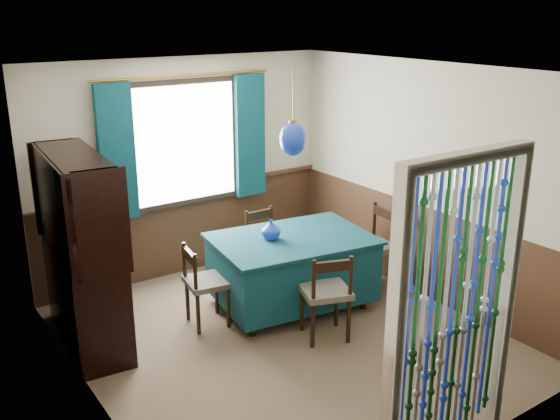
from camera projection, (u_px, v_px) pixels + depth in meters
floor at (285, 338)px, 5.94m from camera, size 4.00×4.00×0.00m
ceiling at (285, 71)px, 5.17m from camera, size 4.00×4.00×0.00m
wall_back at (185, 168)px, 7.12m from camera, size 3.60×0.00×3.60m
wall_front at (464, 295)px, 3.99m from camera, size 3.60×0.00×3.60m
wall_left at (85, 257)px, 4.58m from camera, size 0.00×4.00×4.00m
wall_right at (426, 183)px, 6.53m from camera, size 0.00×4.00×4.00m
wainscot_back at (188, 230)px, 7.34m from camera, size 3.60×0.00×3.60m
wainscot_front at (452, 394)px, 4.23m from camera, size 3.60×0.00×3.60m
wainscot_left at (96, 347)px, 4.82m from camera, size 0.00×4.00×4.00m
wainscot_right at (420, 250)px, 6.75m from camera, size 0.00×4.00×4.00m
window at (185, 143)px, 6.99m from camera, size 1.32×0.12×1.42m
doorway at (454, 319)px, 4.10m from camera, size 1.16×0.12×2.18m
dining_table at (292, 267)px, 6.46m from camera, size 1.73×1.31×0.76m
chair_near at (326, 293)px, 5.81m from camera, size 0.55×0.53×0.88m
chair_far at (266, 244)px, 7.07m from camera, size 0.41×0.39×0.83m
chair_left at (204, 283)px, 6.08m from camera, size 0.45×0.46×0.83m
chair_right at (373, 246)px, 6.86m from camera, size 0.48×0.49×0.93m
sideboard at (84, 280)px, 5.71m from camera, size 0.59×1.42×1.81m
pendant_lamp at (293, 138)px, 6.04m from camera, size 0.26×0.26×0.88m
vase_table at (271, 230)px, 6.28m from camera, size 0.21×0.21×0.19m
bowl_shelf at (96, 223)px, 5.28m from camera, size 0.21×0.21×0.05m
vase_sideboard at (75, 229)px, 5.90m from camera, size 0.24×0.24×0.20m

